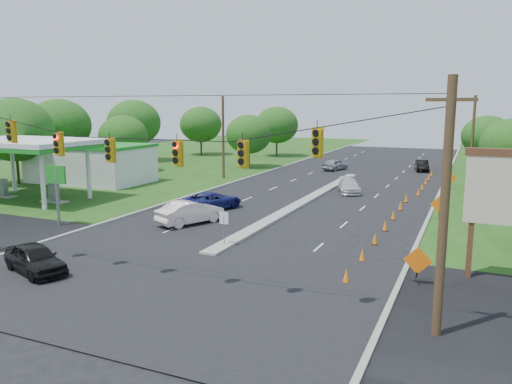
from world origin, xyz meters
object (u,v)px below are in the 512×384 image
at_px(black_sedan, 35,259).
at_px(white_sedan, 191,212).
at_px(pylon_sign, 508,196).
at_px(blue_pickup, 212,201).
at_px(gas_station, 81,160).

xyz_separation_m(black_sedan, white_sedan, (1.54, 11.86, 0.07)).
relative_size(pylon_sign, blue_pickup, 1.20).
bearing_deg(blue_pickup, pylon_sign, 175.16).
bearing_deg(white_sedan, blue_pickup, -54.31).
relative_size(gas_station, white_sedan, 4.11).
height_order(white_sedan, blue_pickup, white_sedan).
relative_size(black_sedan, blue_pickup, 0.83).
bearing_deg(black_sedan, white_sedan, 12.47).
height_order(black_sedan, white_sedan, white_sedan).
height_order(gas_station, blue_pickup, gas_station).
bearing_deg(black_sedan, blue_pickup, 17.77).
bearing_deg(white_sedan, pylon_sign, -167.25).
distance_m(gas_station, blue_pickup, 18.85).
xyz_separation_m(pylon_sign, black_sedan, (-20.59, -7.91, -3.28)).
distance_m(gas_station, pylon_sign, 40.50).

